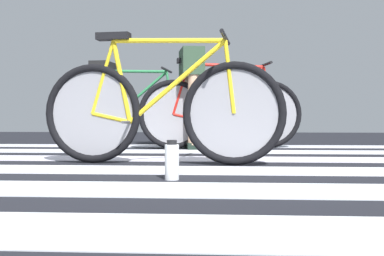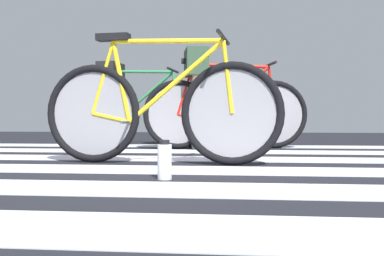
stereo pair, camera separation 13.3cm
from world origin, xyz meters
name	(u,v)px [view 1 (the left image)]	position (x,y,z in m)	size (l,w,h in m)	color
ground	(171,177)	(0.00, 0.00, 0.01)	(18.00, 14.00, 0.02)	black
crosswalk_markings	(178,170)	(0.02, 0.24, 0.02)	(5.39, 5.00, 0.00)	silver
bicycle_1_of_3	(161,110)	(-0.14, 0.61, 0.41)	(1.73, 0.52, 0.93)	black
bicycle_2_of_3	(221,112)	(0.30, 2.19, 0.41)	(1.71, 0.56, 0.93)	black
cyclist_2_of_3	(192,84)	(-0.01, 2.13, 0.69)	(0.38, 0.45, 1.03)	tan
bicycle_3_of_3	(129,112)	(-0.79, 2.77, 0.41)	(1.73, 0.52, 0.93)	black
cyclist_3_of_3	(104,91)	(-1.10, 2.80, 0.65)	(0.34, 0.43, 0.98)	brown
water_bottle	(172,161)	(0.02, -0.18, 0.12)	(0.08, 0.08, 0.21)	white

